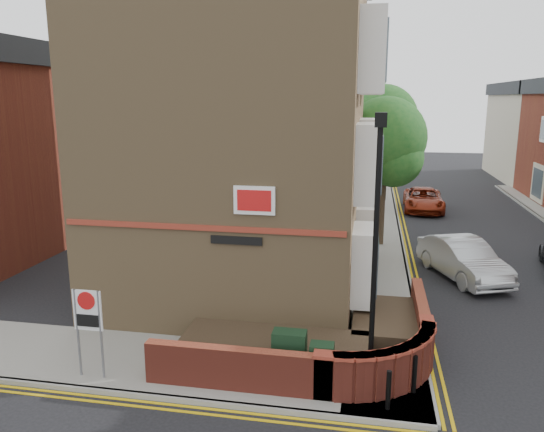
{
  "coord_description": "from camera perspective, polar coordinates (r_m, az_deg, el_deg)",
  "views": [
    {
      "loc": [
        1.45,
        -10.19,
        6.7
      ],
      "look_at": [
        -1.23,
        4.0,
        3.49
      ],
      "focal_mm": 35.0,
      "sensor_mm": 36.0,
      "label": 1
    }
  ],
  "objects": [
    {
      "name": "red_car_main",
      "position": [
        33.54,
        15.98,
        1.72
      ],
      "size": [
        2.41,
        4.99,
        1.37
      ],
      "primitive_type": "imported",
      "rotation": [
        0.0,
        0.0,
        -0.03
      ],
      "color": "maroon",
      "rests_on": "ground"
    },
    {
      "name": "garden_wall",
      "position": [
        14.42,
        3.84,
        -15.18
      ],
      "size": [
        6.8,
        6.0,
        1.2
      ],
      "primitive_type": null,
      "color": "maroon",
      "rests_on": "ground"
    },
    {
      "name": "utility_cabinet_small",
      "position": [
        12.74,
        5.35,
        -15.76
      ],
      "size": [
        0.55,
        0.4,
        1.1
      ],
      "primitive_type": "cube",
      "color": "black",
      "rests_on": "pavement_corner"
    },
    {
      "name": "tree_mid",
      "position": [
        32.27,
        11.84,
        9.61
      ],
      "size": [
        4.03,
        4.03,
        7.42
      ],
      "color": "#382B1E",
      "rests_on": "pavement_main"
    },
    {
      "name": "silver_car_near",
      "position": [
        21.39,
        19.86,
        -4.37
      ],
      "size": [
        3.18,
        4.86,
        1.51
      ],
      "primitive_type": "imported",
      "rotation": [
        0.0,
        0.0,
        0.38
      ],
      "color": "#A8ACAF",
      "rests_on": "ground"
    },
    {
      "name": "yellow_lines_main",
      "position": [
        27.09,
        14.18,
        -2.16
      ],
      "size": [
        0.28,
        32.0,
        0.01
      ],
      "primitive_type": "cube",
      "color": "gold",
      "rests_on": "ground"
    },
    {
      "name": "traffic_light_assembly",
      "position": [
        35.42,
        12.24,
        5.91
      ],
      "size": [
        0.2,
        0.16,
        4.2
      ],
      "color": "black",
      "rests_on": "pavement_main"
    },
    {
      "name": "zone_sign",
      "position": [
        13.47,
        -19.18,
        -10.25
      ],
      "size": [
        0.72,
        0.07,
        2.2
      ],
      "color": "slate",
      "rests_on": "pavement_corner"
    },
    {
      "name": "kerb_side",
      "position": [
        13.13,
        -13.79,
        -18.24
      ],
      "size": [
        13.0,
        0.15,
        0.12
      ],
      "primitive_type": "cube",
      "color": "gray",
      "rests_on": "ground"
    },
    {
      "name": "far_terrace_cream",
      "position": [
        49.99,
        26.11,
        8.24
      ],
      "size": [
        5.4,
        12.4,
        8.0
      ],
      "color": "beige",
      "rests_on": "ground"
    },
    {
      "name": "bollard_near",
      "position": [
        12.25,
        12.41,
        -17.82
      ],
      "size": [
        0.11,
        0.11,
        0.9
      ],
      "primitive_type": "cylinder",
      "color": "black",
      "rests_on": "pavement_corner"
    },
    {
      "name": "pavement_corner",
      "position": [
        14.33,
        -11.24,
        -15.34
      ],
      "size": [
        13.0,
        3.0,
        0.12
      ],
      "primitive_type": "cube",
      "color": "gray",
      "rests_on": "ground"
    },
    {
      "name": "kerb_main_near",
      "position": [
        27.06,
        13.66,
        -2.03
      ],
      "size": [
        0.15,
        32.0,
        0.12
      ],
      "primitive_type": "cube",
      "color": "gray",
      "rests_on": "ground"
    },
    {
      "name": "ground",
      "position": [
        12.28,
        2.33,
        -20.54
      ],
      "size": [
        120.0,
        120.0,
        0.0
      ],
      "primitive_type": "plane",
      "color": "black",
      "rests_on": "ground"
    },
    {
      "name": "tree_near",
      "position": [
        24.32,
        12.07,
        7.55
      ],
      "size": [
        3.64,
        3.65,
        6.7
      ],
      "color": "#382B1E",
      "rests_on": "pavement_main"
    },
    {
      "name": "tree_far",
      "position": [
        40.28,
        11.65,
        9.74
      ],
      "size": [
        3.81,
        3.81,
        7.0
      ],
      "color": "#382B1E",
      "rests_on": "pavement_main"
    },
    {
      "name": "yellow_lines_side",
      "position": [
        12.96,
        -14.26,
        -18.98
      ],
      "size": [
        13.0,
        0.28,
        0.01
      ],
      "primitive_type": "cube",
      "color": "gold",
      "rests_on": "ground"
    },
    {
      "name": "bollard_far",
      "position": [
        12.98,
        15.07,
        -16.11
      ],
      "size": [
        0.11,
        0.11,
        0.9
      ],
      "primitive_type": "cylinder",
      "color": "black",
      "rests_on": "pavement_corner"
    },
    {
      "name": "utility_cabinet_large",
      "position": [
        13.07,
        1.87,
        -14.7
      ],
      "size": [
        0.8,
        0.45,
        1.2
      ],
      "primitive_type": "cube",
      "color": "black",
      "rests_on": "pavement_corner"
    },
    {
      "name": "lamppost",
      "position": [
        11.87,
        11.01,
        -4.12
      ],
      "size": [
        0.25,
        0.5,
        6.3
      ],
      "color": "black",
      "rests_on": "pavement_corner"
    },
    {
      "name": "pavement_main",
      "position": [
        27.02,
        11.54,
        -1.95
      ],
      "size": [
        2.0,
        32.0,
        0.12
      ],
      "primitive_type": "cube",
      "color": "gray",
      "rests_on": "ground"
    },
    {
      "name": "corner_building",
      "position": [
        18.69,
        -2.63,
        11.07
      ],
      "size": [
        8.95,
        10.4,
        13.6
      ],
      "color": "olive",
      "rests_on": "ground"
    }
  ]
}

